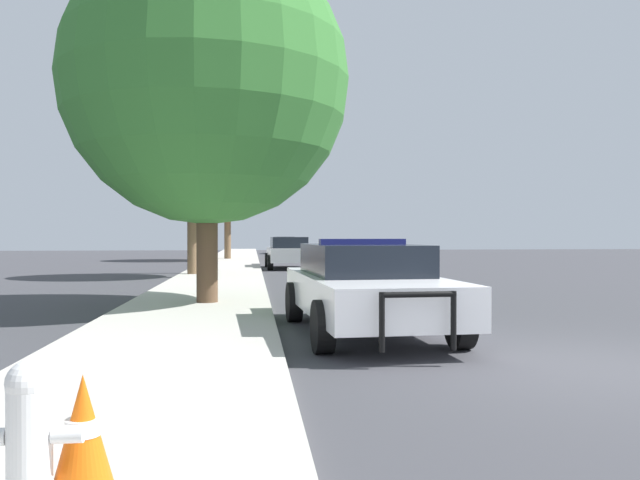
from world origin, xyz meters
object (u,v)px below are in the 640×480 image
object	(u,v)px
police_car	(365,285)
tree_sidewalk_mid	(192,162)
fire_hydrant	(30,429)
traffic_cone	(83,433)
car_background_distant	(284,245)
tree_sidewalk_far	(228,180)
car_background_midblock	(288,252)
tree_sidewalk_near	(207,82)
traffic_light	(250,186)

from	to	relation	value
police_car	tree_sidewalk_mid	world-z (taller)	tree_sidewalk_mid
fire_hydrant	traffic_cone	distance (m)	0.29
fire_hydrant	car_background_distant	size ratio (longest dim) A/B	0.18
police_car	tree_sidewalk_far	xyz separation A→B (m)	(-3.19, 27.37, 4.00)
car_background_midblock	tree_sidewalk_far	world-z (taller)	tree_sidewalk_far
tree_sidewalk_far	traffic_cone	xyz separation A→B (m)	(0.49, -33.49, -4.29)
police_car	fire_hydrant	bearing A→B (deg)	61.67
car_background_midblock	tree_sidewalk_far	size ratio (longest dim) A/B	0.62
tree_sidewalk_near	traffic_cone	bearing A→B (deg)	-89.97
car_background_distant	tree_sidewalk_near	distance (m)	37.33
car_background_distant	tree_sidewalk_near	xyz separation A→B (m)	(-3.53, -36.95, 4.02)
fire_hydrant	tree_sidewalk_mid	xyz separation A→B (m)	(-0.98, 19.47, 3.62)
fire_hydrant	traffic_cone	size ratio (longest dim) A/B	1.18
tree_sidewalk_near	car_background_midblock	bearing A→B (deg)	80.19
car_background_distant	fire_hydrant	bearing A→B (deg)	-96.19
traffic_light	car_background_distant	size ratio (longest dim) A/B	1.13
tree_sidewalk_mid	tree_sidewalk_near	distance (m)	9.66
car_background_midblock	tree_sidewalk_far	bearing A→B (deg)	108.27
traffic_light	fire_hydrant	bearing A→B (deg)	-92.90
police_car	tree_sidewalk_far	world-z (taller)	tree_sidewalk_far
car_background_distant	tree_sidewalk_mid	distance (m)	27.99
tree_sidewalk_far	tree_sidewalk_near	world-z (taller)	tree_sidewalk_near
police_car	tree_sidewalk_mid	distance (m)	14.17
car_background_midblock	fire_hydrant	bearing A→B (deg)	-97.45
car_background_distant	tree_sidewalk_mid	size ratio (longest dim) A/B	0.68
police_car	traffic_light	bearing A→B (deg)	-86.44
traffic_light	tree_sidewalk_mid	world-z (taller)	tree_sidewalk_mid
tree_sidewalk_mid	traffic_cone	distance (m)	19.69
fire_hydrant	tree_sidewalk_near	xyz separation A→B (m)	(0.22, 9.90, 4.21)
tree_sidewalk_far	police_car	bearing A→B (deg)	-83.34
police_car	traffic_light	xyz separation A→B (m)	(-1.84, 15.27, 2.72)
tree_sidewalk_far	tree_sidewalk_mid	bearing A→B (deg)	-92.90
police_car	fire_hydrant	xyz separation A→B (m)	(-2.93, -6.28, -0.21)
fire_hydrant	tree_sidewalk_far	xyz separation A→B (m)	(-0.26, 33.65, 4.21)
car_background_midblock	traffic_cone	distance (m)	24.84
traffic_light	car_background_midblock	size ratio (longest dim) A/B	1.10
police_car	traffic_cone	size ratio (longest dim) A/B	7.77
police_car	fire_hydrant	world-z (taller)	police_car
fire_hydrant	tree_sidewalk_mid	bearing A→B (deg)	92.88
tree_sidewalk_mid	car_background_distant	bearing A→B (deg)	80.19
car_background_midblock	traffic_light	bearing A→B (deg)	-118.41
police_car	car_background_midblock	xyz separation A→B (m)	(-0.12, 18.58, 0.01)
police_car	traffic_cone	world-z (taller)	police_car
police_car	traffic_cone	bearing A→B (deg)	62.81
traffic_light	tree_sidewalk_mid	size ratio (longest dim) A/B	0.77
tree_sidewalk_mid	traffic_cone	xyz separation A→B (m)	(1.21, -19.30, -3.70)
car_background_midblock	traffic_cone	world-z (taller)	car_background_midblock
fire_hydrant	traffic_cone	world-z (taller)	fire_hydrant
car_background_midblock	tree_sidewalk_mid	bearing A→B (deg)	-126.06
tree_sidewalk_near	police_car	bearing A→B (deg)	-53.10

